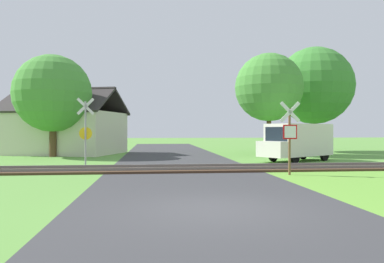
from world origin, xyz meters
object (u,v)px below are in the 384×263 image
tree_left (53,94)px  mail_truck (297,141)px  crossing_sign_far (86,129)px  stop_sign_near (290,134)px  tree_right (269,87)px  tree_far (314,86)px  house (64,131)px

tree_left → mail_truck: size_ratio=1.38×
crossing_sign_far → mail_truck: 12.24m
stop_sign_near → tree_right: (2.94, 12.06, 3.32)m
tree_far → tree_left: tree_far is taller
stop_sign_near → tree_far: bearing=-118.0°
house → tree_far: 21.12m
tree_far → stop_sign_near: bearing=-117.3°
crossing_sign_far → mail_truck: bearing=7.1°
tree_far → tree_left: bearing=-169.7°
stop_sign_near → crossing_sign_far: size_ratio=0.87×
tree_far → tree_right: tree_far is taller
house → tree_right: (15.56, -3.32, 3.25)m
house → tree_left: bearing=-73.3°
tree_left → tree_far: bearing=10.3°
house → tree_left: size_ratio=1.42×
house → tree_right: size_ratio=1.33×
crossing_sign_far → mail_truck: crossing_sign_far is taller
crossing_sign_far → tree_left: bearing=110.9°
tree_right → tree_left: (-15.57, -0.06, -0.62)m
tree_far → mail_truck: bearing=-119.4°
crossing_sign_far → tree_right: (11.98, 7.82, 3.11)m
stop_sign_near → mail_truck: bearing=-114.9°
stop_sign_near → tree_right: tree_right is taller
house → tree_left: tree_left is taller
tree_left → mail_truck: bearing=-19.2°
tree_far → tree_right: size_ratio=1.18×
mail_truck → stop_sign_near: bearing=124.8°
tree_far → tree_right: bearing=-144.4°
stop_sign_near → tree_right: 12.85m
house → tree_far: tree_far is taller
stop_sign_near → mail_truck: size_ratio=0.59×
tree_right → tree_left: tree_right is taller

